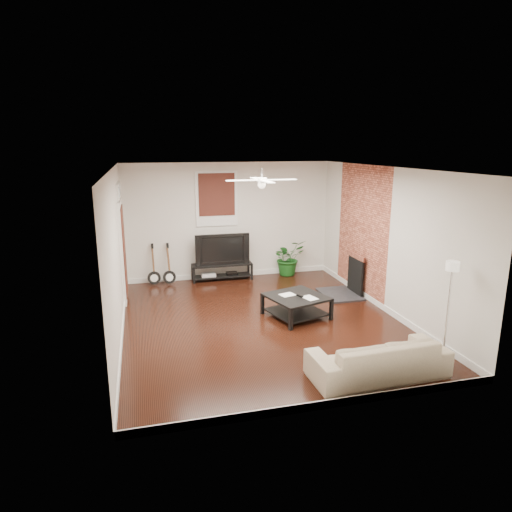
{
  "coord_description": "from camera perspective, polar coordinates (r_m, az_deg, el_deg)",
  "views": [
    {
      "loc": [
        -2.06,
        -7.61,
        3.19
      ],
      "look_at": [
        0.0,
        0.4,
        1.15
      ],
      "focal_mm": 31.66,
      "sensor_mm": 36.0,
      "label": 1
    }
  ],
  "objects": [
    {
      "name": "fireplace",
      "position": [
        9.99,
        11.45,
        -2.29
      ],
      "size": [
        0.8,
        1.1,
        0.92
      ],
      "primitive_type": "cube",
      "color": "black",
      "rests_on": "floor"
    },
    {
      "name": "guitar_right",
      "position": [
        10.69,
        -10.96,
        -1.04
      ],
      "size": [
        0.34,
        0.27,
        0.98
      ],
      "primitive_type": null,
      "rotation": [
        0.0,
        0.0,
        0.19
      ],
      "color": "black",
      "rests_on": "floor"
    },
    {
      "name": "tv",
      "position": [
        10.84,
        -4.38,
        0.97
      ],
      "size": [
        1.3,
        0.17,
        0.75
      ],
      "primitive_type": "imported",
      "color": "black",
      "rests_on": "tv_stand"
    },
    {
      "name": "tv_stand",
      "position": [
        10.96,
        -4.31,
        -1.99
      ],
      "size": [
        1.45,
        0.39,
        0.41
      ],
      "primitive_type": "cube",
      "color": "black",
      "rests_on": "floor"
    },
    {
      "name": "room",
      "position": [
        8.08,
        0.71,
        1.06
      ],
      "size": [
        5.01,
        6.01,
        2.81
      ],
      "color": "black",
      "rests_on": "ground"
    },
    {
      "name": "floor_lamp",
      "position": [
        7.21,
        23.06,
        -6.7
      ],
      "size": [
        0.27,
        0.27,
        1.59
      ],
      "primitive_type": null,
      "rotation": [
        0.0,
        0.0,
        0.04
      ],
      "color": "silver",
      "rests_on": "floor"
    },
    {
      "name": "brick_accent",
      "position": [
        9.9,
        13.22,
        3.07
      ],
      "size": [
        0.02,
        2.2,
        2.8
      ],
      "primitive_type": "cube",
      "color": "brown",
      "rests_on": "floor"
    },
    {
      "name": "sofa",
      "position": [
        6.72,
        15.17,
        -12.28
      ],
      "size": [
        1.98,
        0.83,
        0.57
      ],
      "primitive_type": "imported",
      "rotation": [
        0.0,
        0.0,
        3.18
      ],
      "color": "tan",
      "rests_on": "floor"
    },
    {
      "name": "guitar_left",
      "position": [
        10.71,
        -12.84,
        -1.11
      ],
      "size": [
        0.32,
        0.24,
        0.98
      ],
      "primitive_type": null,
      "rotation": [
        0.0,
        0.0,
        0.09
      ],
      "color": "black",
      "rests_on": "floor"
    },
    {
      "name": "potted_plant",
      "position": [
        11.34,
        4.08,
        -0.17
      ],
      "size": [
        0.97,
        0.89,
        0.89
      ],
      "primitive_type": "imported",
      "rotation": [
        0.0,
        0.0,
        0.28
      ],
      "color": "#185419",
      "rests_on": "floor"
    },
    {
      "name": "coffee_table",
      "position": [
        8.66,
        5.11,
        -6.34
      ],
      "size": [
        1.24,
        1.24,
        0.42
      ],
      "primitive_type": "cube",
      "rotation": [
        0.0,
        0.0,
        0.3
      ],
      "color": "black",
      "rests_on": "floor"
    },
    {
      "name": "window_back",
      "position": [
        10.8,
        -4.98,
        7.21
      ],
      "size": [
        1.0,
        0.06,
        1.3
      ],
      "primitive_type": "cube",
      "color": "#39110F",
      "rests_on": "wall_back"
    },
    {
      "name": "door_left",
      "position": [
        9.71,
        -16.49,
        1.76
      ],
      "size": [
        0.08,
        1.0,
        2.5
      ],
      "primitive_type": "cube",
      "color": "white",
      "rests_on": "wall_left"
    },
    {
      "name": "ceiling_fan",
      "position": [
        7.91,
        0.73,
        9.57
      ],
      "size": [
        1.24,
        1.24,
        0.32
      ],
      "primitive_type": null,
      "color": "white",
      "rests_on": "ceiling"
    }
  ]
}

